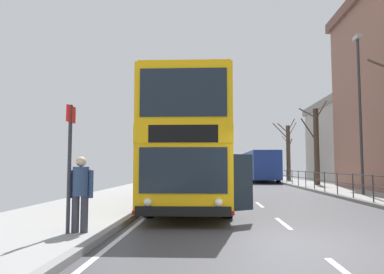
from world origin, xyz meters
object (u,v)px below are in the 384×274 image
(bare_tree_far_00, at_px, (288,151))
(bare_tree_far_02, at_px, (316,144))
(background_bus_far_lane, at_px, (260,165))
(bus_stop_sign_near, at_px, (70,154))
(pedestrian_companion, at_px, (81,188))
(double_decker_bus_main, at_px, (192,148))
(street_lamp_far_side, at_px, (360,102))

(bare_tree_far_00, distance_m, bare_tree_far_02, 9.16)
(background_bus_far_lane, bearing_deg, bare_tree_far_02, -71.06)
(background_bus_far_lane, bearing_deg, bus_stop_sign_near, -105.11)
(pedestrian_companion, xyz_separation_m, bare_tree_far_02, (10.93, 20.56, 2.13))
(pedestrian_companion, height_order, bare_tree_far_02, bare_tree_far_02)
(bare_tree_far_02, bearing_deg, double_decker_bus_main, -122.34)
(double_decker_bus_main, xyz_separation_m, pedestrian_companion, (-2.10, -6.62, -1.18))
(street_lamp_far_side, relative_size, bare_tree_far_00, 1.32)
(bus_stop_sign_near, bearing_deg, background_bus_far_lane, 74.89)
(street_lamp_far_side, height_order, bare_tree_far_00, street_lamp_far_side)
(double_decker_bus_main, bearing_deg, bare_tree_far_02, 57.66)
(pedestrian_companion, bearing_deg, street_lamp_far_side, 46.32)
(bare_tree_far_00, bearing_deg, double_decker_bus_main, -110.46)
(double_decker_bus_main, height_order, pedestrian_companion, double_decker_bus_main)
(bare_tree_far_02, bearing_deg, pedestrian_companion, -117.99)
(background_bus_far_lane, relative_size, bare_tree_far_00, 1.76)
(street_lamp_far_side, bearing_deg, bare_tree_far_02, 86.87)
(background_bus_far_lane, height_order, pedestrian_companion, background_bus_far_lane)
(background_bus_far_lane, xyz_separation_m, bare_tree_far_00, (2.90, 0.09, 1.43))
(double_decker_bus_main, height_order, street_lamp_far_side, street_lamp_far_side)
(double_decker_bus_main, bearing_deg, background_bus_far_lane, 76.04)
(street_lamp_far_side, bearing_deg, bus_stop_sign_near, -133.93)
(background_bus_far_lane, height_order, bare_tree_far_02, bare_tree_far_02)
(double_decker_bus_main, bearing_deg, pedestrian_companion, -107.62)
(double_decker_bus_main, height_order, bus_stop_sign_near, double_decker_bus_main)
(double_decker_bus_main, height_order, bare_tree_far_02, bare_tree_far_02)
(background_bus_far_lane, distance_m, bare_tree_far_02, 9.71)
(pedestrian_companion, bearing_deg, background_bus_far_lane, 75.21)
(double_decker_bus_main, bearing_deg, street_lamp_far_side, 27.24)
(bus_stop_sign_near, relative_size, street_lamp_far_side, 0.34)
(bare_tree_far_02, bearing_deg, bus_stop_sign_near, -118.31)
(street_lamp_far_side, xyz_separation_m, bare_tree_far_00, (0.32, 18.82, -1.76))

